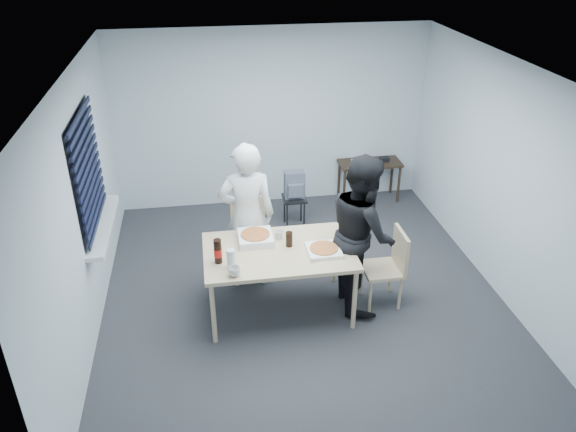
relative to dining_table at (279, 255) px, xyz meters
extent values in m
plane|color=#29282D|center=(0.31, 0.23, -0.71)|extent=(5.00, 5.00, 0.00)
plane|color=white|center=(0.31, 0.23, 1.89)|extent=(5.00, 5.00, 0.00)
plane|color=silver|center=(0.31, 2.73, 0.59)|extent=(4.50, 0.00, 4.50)
plane|color=silver|center=(0.31, -2.27, 0.59)|extent=(4.50, 0.00, 4.50)
plane|color=silver|center=(-1.94, 0.23, 0.59)|extent=(0.00, 5.00, 5.00)
plane|color=silver|center=(2.56, 0.23, 0.59)|extent=(0.00, 5.00, 5.00)
plane|color=black|center=(-1.93, 0.63, 0.84)|extent=(0.00, 1.30, 1.30)
cube|color=black|center=(-1.90, 0.63, 0.84)|extent=(0.04, 1.30, 1.25)
cube|color=silver|center=(-1.85, 0.63, 0.17)|extent=(0.18, 1.42, 0.05)
cube|color=#C3AD89|center=(0.00, 0.00, 0.04)|extent=(1.58, 1.00, 0.04)
cylinder|color=#C3AD89|center=(-0.73, -0.44, -0.35)|extent=(0.05, 0.05, 0.73)
cylinder|color=#C3AD89|center=(-0.73, 0.44, -0.35)|extent=(0.05, 0.05, 0.73)
cylinder|color=#C3AD89|center=(0.73, -0.44, -0.35)|extent=(0.05, 0.05, 0.73)
cylinder|color=#C3AD89|center=(0.73, 0.44, -0.35)|extent=(0.05, 0.05, 0.73)
cube|color=#C3AD89|center=(-0.23, 0.89, -0.28)|extent=(0.42, 0.42, 0.04)
cube|color=#C3AD89|center=(-0.23, 1.08, -0.04)|extent=(0.42, 0.04, 0.44)
cylinder|color=#C3AD89|center=(-0.40, 0.72, -0.51)|extent=(0.03, 0.03, 0.41)
cylinder|color=#C3AD89|center=(-0.40, 1.06, -0.51)|extent=(0.03, 0.03, 0.41)
cylinder|color=#C3AD89|center=(-0.06, 0.72, -0.51)|extent=(0.03, 0.03, 0.41)
cylinder|color=#C3AD89|center=(-0.06, 1.06, -0.51)|extent=(0.03, 0.03, 0.41)
cube|color=#C3AD89|center=(1.15, -0.04, -0.28)|extent=(0.42, 0.42, 0.04)
cube|color=#C3AD89|center=(1.34, -0.04, -0.04)|extent=(0.04, 0.42, 0.44)
cylinder|color=#C3AD89|center=(0.98, -0.21, -0.51)|extent=(0.03, 0.03, 0.41)
cylinder|color=#C3AD89|center=(0.98, 0.13, -0.51)|extent=(0.03, 0.03, 0.41)
cylinder|color=#C3AD89|center=(1.32, -0.21, -0.51)|extent=(0.03, 0.03, 0.41)
cylinder|color=#C3AD89|center=(1.32, 0.13, -0.51)|extent=(0.03, 0.03, 0.41)
imported|color=silver|center=(-0.27, 0.58, 0.17)|extent=(0.65, 0.42, 1.77)
imported|color=black|center=(0.91, 0.03, 0.17)|extent=(0.47, 0.86, 1.77)
cube|color=#332419|center=(1.75, 2.51, -0.11)|extent=(0.93, 0.41, 0.04)
cylinder|color=#332419|center=(1.33, 2.34, -0.42)|extent=(0.04, 0.04, 0.58)
cylinder|color=#332419|center=(1.33, 2.68, -0.42)|extent=(0.04, 0.04, 0.58)
cylinder|color=#332419|center=(2.18, 2.34, -0.42)|extent=(0.04, 0.04, 0.58)
cylinder|color=#332419|center=(2.18, 2.68, -0.42)|extent=(0.04, 0.04, 0.58)
cube|color=black|center=(0.49, 1.86, -0.28)|extent=(0.32, 0.32, 0.04)
cylinder|color=black|center=(0.37, 1.74, -0.51)|extent=(0.04, 0.04, 0.41)
cylinder|color=black|center=(0.37, 1.98, -0.51)|extent=(0.04, 0.04, 0.41)
cylinder|color=black|center=(0.61, 1.74, -0.51)|extent=(0.04, 0.04, 0.41)
cylinder|color=black|center=(0.61, 1.98, -0.51)|extent=(0.04, 0.04, 0.41)
cube|color=slate|center=(0.49, 1.86, -0.07)|extent=(0.28, 0.15, 0.39)
cube|color=slate|center=(0.49, 1.76, -0.12)|extent=(0.20, 0.06, 0.18)
cube|color=white|center=(-0.22, 0.23, 0.08)|extent=(0.37, 0.37, 0.04)
cube|color=white|center=(-0.22, 0.23, 0.12)|extent=(0.37, 0.37, 0.04)
cylinder|color=#CC7F38|center=(-0.22, 0.23, 0.14)|extent=(0.31, 0.31, 0.01)
cube|color=white|center=(0.46, -0.10, 0.08)|extent=(0.35, 0.35, 0.04)
cylinder|color=#CC7F38|center=(0.46, -0.10, 0.10)|extent=(0.30, 0.30, 0.01)
imported|color=silver|center=(-0.50, -0.40, 0.11)|extent=(0.17, 0.17, 0.10)
imported|color=silver|center=(0.04, 0.24, 0.11)|extent=(0.10, 0.10, 0.09)
cylinder|color=black|center=(0.12, 0.07, 0.14)|extent=(0.09, 0.09, 0.17)
cylinder|color=black|center=(-0.64, -0.13, 0.19)|extent=(0.08, 0.08, 0.26)
cylinder|color=red|center=(-0.64, -0.13, 0.17)|extent=(0.08, 0.08, 0.09)
cylinder|color=silver|center=(-0.52, -0.25, 0.16)|extent=(0.10, 0.10, 0.20)
torus|color=red|center=(0.30, -0.29, 0.06)|extent=(0.07, 0.07, 0.00)
cube|color=white|center=(1.60, 2.50, -0.09)|extent=(0.29, 0.35, 0.00)
cube|color=black|center=(1.97, 2.51, -0.06)|extent=(0.16, 0.14, 0.06)
camera|label=1|loc=(-0.70, -5.00, 3.18)|focal=35.00mm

